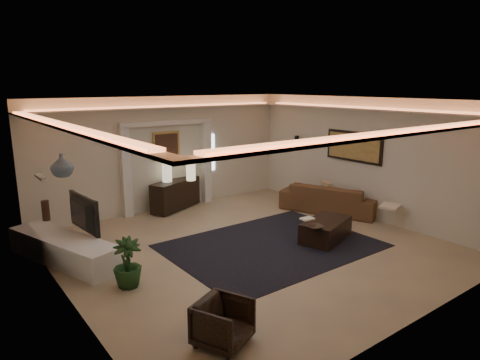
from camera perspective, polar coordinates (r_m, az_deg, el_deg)
floor at (r=8.62m, az=1.35°, el=-9.03°), size 7.00×7.00×0.00m
ceiling at (r=8.00m, az=1.46°, el=10.63°), size 7.00×7.00×0.00m
wall_back at (r=11.10m, az=-9.88°, el=3.52°), size 7.00×0.00×7.00m
wall_front at (r=5.95m, az=22.87°, el=-5.38°), size 7.00×0.00×7.00m
wall_left at (r=6.68m, az=-22.95°, el=-3.46°), size 0.00×7.00×7.00m
wall_right at (r=10.68m, az=16.33°, el=2.83°), size 0.00×7.00×7.00m
cove_soffit at (r=8.02m, az=1.45°, el=8.63°), size 7.00×7.00×0.04m
daylight_slit at (r=11.77m, az=-3.95°, el=3.71°), size 0.25×0.03×1.00m
area_rug at (r=8.71m, az=4.27°, el=-8.77°), size 4.00×3.00×0.01m
pilaster_left at (r=10.61m, az=-15.09°, el=0.92°), size 0.22×0.20×2.20m
pilaster_right at (r=11.63m, az=-4.55°, el=2.34°), size 0.22×0.20×2.20m
alcove_header at (r=10.91m, az=-9.80°, el=7.61°), size 2.52×0.20×0.12m
painting_frame at (r=11.04m, az=-9.85°, el=4.53°), size 0.74×0.04×0.74m
painting_canvas at (r=11.02m, az=-9.79°, el=4.51°), size 0.62×0.02×0.62m
art_panel_frame at (r=10.80m, az=15.05°, el=4.36°), size 0.04×1.64×0.74m
art_panel_gold at (r=10.78m, az=14.97°, el=4.35°), size 0.02×1.50×0.62m
wall_sconce at (r=11.99m, az=7.62°, el=5.39°), size 0.12×0.12×0.22m
wall_niche at (r=7.98m, az=-25.16°, el=0.34°), size 0.10×0.55×0.04m
console at (r=11.14m, az=-8.64°, el=-1.92°), size 1.55×1.02×0.75m
lamp_left at (r=10.89m, az=-9.80°, el=1.42°), size 0.29×0.29×0.54m
lamp_right at (r=10.95m, az=-6.63°, el=1.59°), size 0.30×0.30×0.53m
media_ledge at (r=8.56m, az=-22.55°, el=-8.58°), size 1.43×2.68×0.49m
tv at (r=8.55m, az=-20.93°, el=-4.44°), size 1.21×0.27×0.69m
figurine at (r=9.55m, az=-24.61°, el=-3.96°), size 0.20×0.20×0.42m
ginger_jar at (r=7.74m, az=-22.80°, el=1.83°), size 0.40×0.40×0.39m
plant at (r=7.15m, az=-14.88°, el=-10.72°), size 0.51×0.51×0.81m
sofa at (r=11.08m, az=11.95°, el=-2.39°), size 2.60×1.81×0.71m
throw_blanket at (r=10.02m, az=19.51°, el=-3.32°), size 0.57×0.52×0.05m
throw_pillow at (r=11.11m, az=11.53°, el=-1.29°), size 0.27×0.42×0.40m
coffee_table at (r=9.12m, az=11.43°, el=-6.66°), size 1.39×1.04×0.46m
bowl at (r=8.43m, az=10.06°, el=-6.47°), size 0.39×0.39×0.08m
magazine at (r=9.01m, az=9.01°, el=-5.32°), size 0.29×0.22×0.03m
armchair at (r=5.59m, az=-2.29°, el=-18.62°), size 0.83×0.84×0.58m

